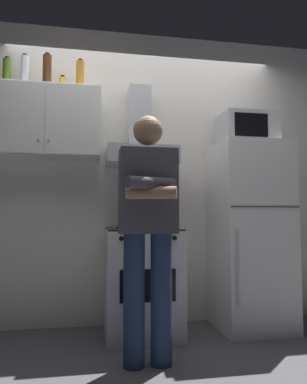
{
  "coord_description": "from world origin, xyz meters",
  "views": [
    {
      "loc": [
        -0.47,
        -2.66,
        0.96
      ],
      "look_at": [
        0.0,
        0.0,
        1.15
      ],
      "focal_mm": 32.91,
      "sensor_mm": 36.0,
      "label": 1
    }
  ],
  "objects_px": {
    "person_standing": "(148,226)",
    "bottle_spice_jar": "(62,84)",
    "bottle_liquor_amber": "(80,75)",
    "bottle_vodka_clear": "(24,71)",
    "bottle_rum_dark": "(47,71)",
    "cooking_pot": "(160,221)",
    "upper_cabinet": "(47,123)",
    "range_hood": "(141,144)",
    "stove_oven": "(142,281)",
    "microwave": "(247,130)",
    "refrigerator": "(249,235)",
    "bottle_olive_oil": "(7,72)"
  },
  "relations": [
    {
      "from": "stove_oven",
      "to": "bottle_olive_oil",
      "type": "bearing_deg",
      "value": 173.45
    },
    {
      "from": "bottle_rum_dark",
      "to": "bottle_liquor_amber",
      "type": "relative_size",
      "value": 1.11
    },
    {
      "from": "refrigerator",
      "to": "microwave",
      "type": "bearing_deg",
      "value": 90.9
    },
    {
      "from": "stove_oven",
      "to": "bottle_spice_jar",
      "type": "bearing_deg",
      "value": 167.19
    },
    {
      "from": "stove_oven",
      "to": "cooking_pot",
      "type": "height_order",
      "value": "cooking_pot"
    },
    {
      "from": "range_hood",
      "to": "bottle_spice_jar",
      "type": "relative_size",
      "value": 5.58
    },
    {
      "from": "bottle_rum_dark",
      "to": "bottle_liquor_amber",
      "type": "distance_m",
      "value": 0.28
    },
    {
      "from": "refrigerator",
      "to": "bottle_spice_jar",
      "type": "relative_size",
      "value": 11.91
    },
    {
      "from": "upper_cabinet",
      "to": "bottle_spice_jar",
      "type": "bearing_deg",
      "value": 14.21
    },
    {
      "from": "stove_oven",
      "to": "bottle_spice_jar",
      "type": "height_order",
      "value": "bottle_spice_jar"
    },
    {
      "from": "cooking_pot",
      "to": "bottle_spice_jar",
      "type": "relative_size",
      "value": 2.11
    },
    {
      "from": "upper_cabinet",
      "to": "range_hood",
      "type": "xyz_separation_m",
      "value": [
        0.8,
        0.0,
        -0.15
      ]
    },
    {
      "from": "range_hood",
      "to": "person_standing",
      "type": "bearing_deg",
      "value": -93.91
    },
    {
      "from": "bottle_rum_dark",
      "to": "person_standing",
      "type": "bearing_deg",
      "value": -42.98
    },
    {
      "from": "person_standing",
      "to": "cooking_pot",
      "type": "relative_size",
      "value": 5.77
    },
    {
      "from": "microwave",
      "to": "bottle_liquor_amber",
      "type": "xyz_separation_m",
      "value": [
        -1.48,
        0.08,
        0.44
      ]
    },
    {
      "from": "range_hood",
      "to": "bottle_vodka_clear",
      "type": "bearing_deg",
      "value": 179.75
    },
    {
      "from": "cooking_pot",
      "to": "microwave",
      "type": "bearing_deg",
      "value": 9.57
    },
    {
      "from": "bottle_liquor_amber",
      "to": "bottle_olive_oil",
      "type": "relative_size",
      "value": 1.06
    },
    {
      "from": "cooking_pot",
      "to": "refrigerator",
      "type": "bearing_deg",
      "value": 8.32
    },
    {
      "from": "bottle_rum_dark",
      "to": "bottle_spice_jar",
      "type": "xyz_separation_m",
      "value": [
        0.12,
        0.06,
        -0.08
      ]
    },
    {
      "from": "bottle_vodka_clear",
      "to": "microwave",
      "type": "bearing_deg",
      "value": -3.29
    },
    {
      "from": "upper_cabinet",
      "to": "cooking_pot",
      "type": "xyz_separation_m",
      "value": [
        0.93,
        -0.24,
        -0.83
      ]
    },
    {
      "from": "stove_oven",
      "to": "bottle_liquor_amber",
      "type": "relative_size",
      "value": 3.25
    },
    {
      "from": "range_hood",
      "to": "bottle_vodka_clear",
      "type": "relative_size",
      "value": 2.58
    },
    {
      "from": "cooking_pot",
      "to": "bottle_vodka_clear",
      "type": "relative_size",
      "value": 0.98
    },
    {
      "from": "stove_oven",
      "to": "bottle_vodka_clear",
      "type": "height_order",
      "value": "bottle_vodka_clear"
    },
    {
      "from": "stove_oven",
      "to": "person_standing",
      "type": "height_order",
      "value": "person_standing"
    },
    {
      "from": "microwave",
      "to": "bottle_spice_jar",
      "type": "height_order",
      "value": "bottle_spice_jar"
    },
    {
      "from": "cooking_pot",
      "to": "stove_oven",
      "type": "bearing_deg",
      "value": 137.51
    },
    {
      "from": "range_hood",
      "to": "refrigerator",
      "type": "bearing_deg",
      "value": -7.55
    },
    {
      "from": "bottle_spice_jar",
      "to": "bottle_liquor_amber",
      "type": "bearing_deg",
      "value": -18.78
    },
    {
      "from": "stove_oven",
      "to": "bottle_rum_dark",
      "type": "height_order",
      "value": "bottle_rum_dark"
    },
    {
      "from": "refrigerator",
      "to": "bottle_spice_jar",
      "type": "bearing_deg",
      "value": 174.6
    },
    {
      "from": "bottle_spice_jar",
      "to": "bottle_vodka_clear",
      "type": "bearing_deg",
      "value": -175.56
    },
    {
      "from": "person_standing",
      "to": "bottle_spice_jar",
      "type": "bearing_deg",
      "value": 129.73
    },
    {
      "from": "upper_cabinet",
      "to": "person_standing",
      "type": "relative_size",
      "value": 0.55
    },
    {
      "from": "stove_oven",
      "to": "bottle_olive_oil",
      "type": "height_order",
      "value": "bottle_olive_oil"
    },
    {
      "from": "range_hood",
      "to": "bottle_vodka_clear",
      "type": "xyz_separation_m",
      "value": [
        -0.99,
        0.0,
        0.59
      ]
    },
    {
      "from": "microwave",
      "to": "cooking_pot",
      "type": "height_order",
      "value": "microwave"
    },
    {
      "from": "cooking_pot",
      "to": "bottle_liquor_amber",
      "type": "height_order",
      "value": "bottle_liquor_amber"
    },
    {
      "from": "person_standing",
      "to": "bottle_vodka_clear",
      "type": "distance_m",
      "value": 1.76
    },
    {
      "from": "bottle_liquor_amber",
      "to": "bottle_vodka_clear",
      "type": "xyz_separation_m",
      "value": [
        -0.46,
        0.03,
        0.01
      ]
    },
    {
      "from": "upper_cabinet",
      "to": "bottle_rum_dark",
      "type": "bearing_deg",
      "value": -102.07
    },
    {
      "from": "range_hood",
      "to": "cooking_pot",
      "type": "relative_size",
      "value": 2.64
    },
    {
      "from": "range_hood",
      "to": "bottle_olive_oil",
      "type": "distance_m",
      "value": 1.27
    },
    {
      "from": "upper_cabinet",
      "to": "range_hood",
      "type": "bearing_deg",
      "value": 0.09
    },
    {
      "from": "bottle_liquor_amber",
      "to": "bottle_spice_jar",
      "type": "bearing_deg",
      "value": 161.22
    },
    {
      "from": "bottle_liquor_amber",
      "to": "cooking_pot",
      "type": "bearing_deg",
      "value": -18.62
    },
    {
      "from": "refrigerator",
      "to": "bottle_liquor_amber",
      "type": "bearing_deg",
      "value": 176.03
    }
  ]
}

